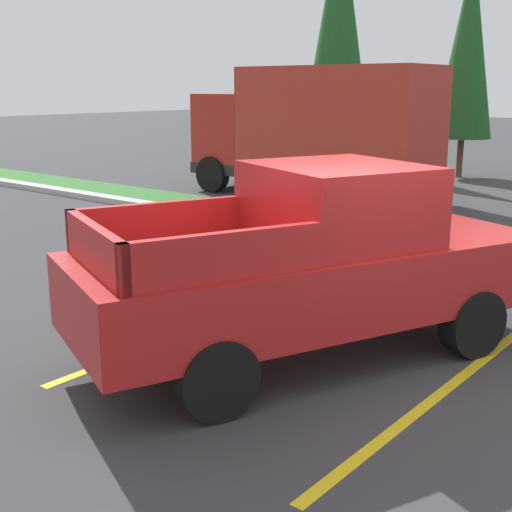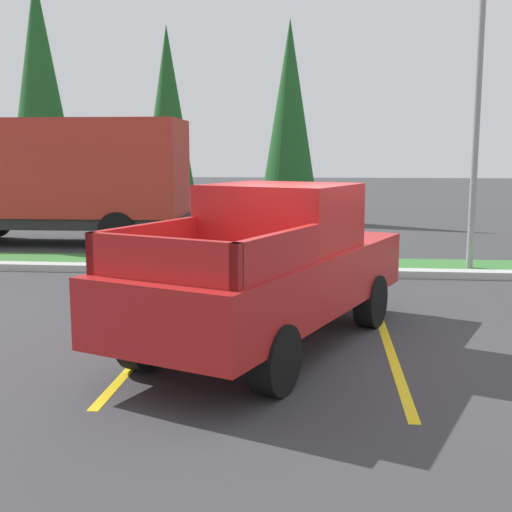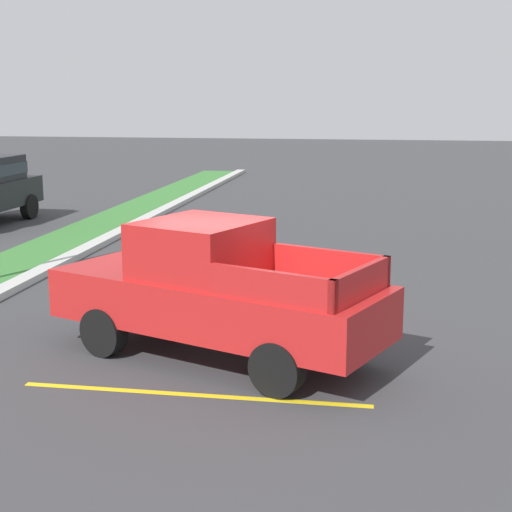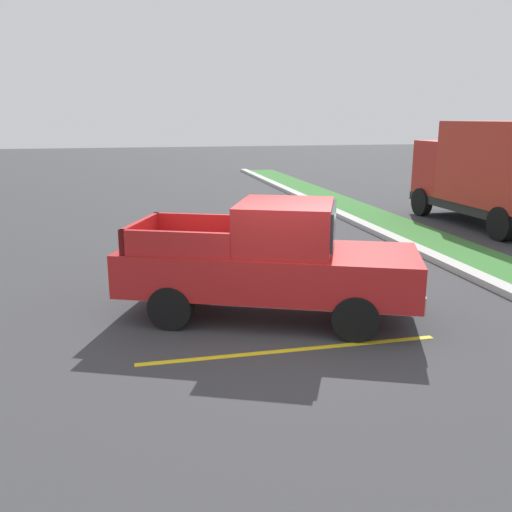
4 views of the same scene
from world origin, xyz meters
name	(u,v)px [view 2 (image 2 of 4)]	position (x,y,z in m)	size (l,w,h in m)	color
ground_plane	(324,345)	(0.00, 0.00, 0.00)	(120.00, 120.00, 0.00)	#38383A
parking_line_near	(154,342)	(-2.26, -0.11, 0.00)	(0.12, 4.80, 0.01)	yellow
parking_line_far	(390,349)	(0.84, -0.11, 0.00)	(0.12, 4.80, 0.01)	yellow
curb_strip	(324,272)	(0.00, 5.00, 0.07)	(56.00, 0.40, 0.15)	#B2B2AD
grass_median	(324,265)	(0.00, 6.10, 0.03)	(56.00, 1.80, 0.06)	#387533
pickup_truck_main	(272,267)	(-0.69, -0.06, 1.04)	(3.73, 5.54, 2.10)	black
cargo_truck_distant	(69,177)	(-7.02, 9.13, 1.85)	(6.85, 2.63, 3.40)	black
street_light	(481,67)	(3.11, 5.75, 4.22)	(0.24, 1.49, 7.33)	gray
cypress_tree_leftmost	(39,76)	(-10.39, 15.25, 5.26)	(2.32, 2.32, 8.93)	brown
cypress_tree_left_inner	(168,107)	(-5.71, 15.52, 4.15)	(1.83, 1.83, 7.05)	brown
cypress_tree_center	(290,104)	(-1.29, 15.71, 4.25)	(1.88, 1.88, 7.23)	brown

